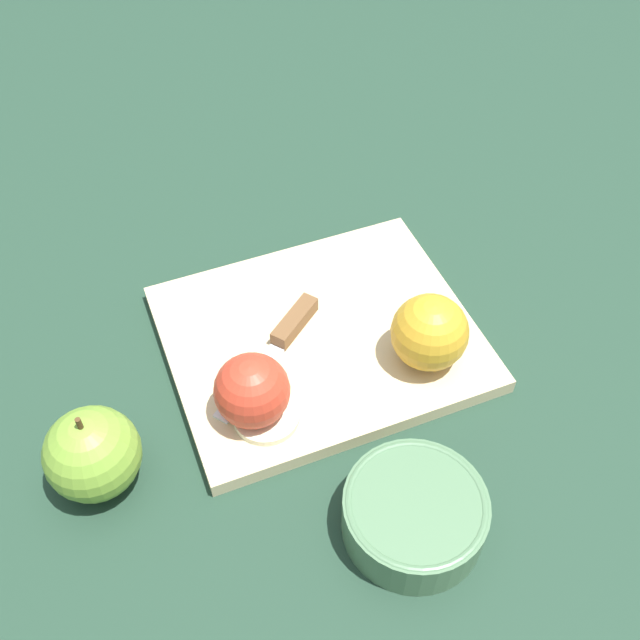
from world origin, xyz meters
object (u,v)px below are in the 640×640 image
apple_half_left (430,333)px  bowl (414,513)px  apple_whole (93,454)px  apple_half_right (252,391)px  knife (286,333)px

apple_half_left → bowl: bearing=-84.9°
apple_whole → bowl: size_ratio=0.78×
apple_half_right → bowl: 0.18m
apple_whole → bowl: apple_whole is taller
apple_half_right → knife: bearing=50.1°
apple_whole → bowl: 0.29m
apple_half_left → knife: size_ratio=0.53×
apple_whole → apple_half_left: bearing=-179.8°
bowl → apple_half_left: bearing=-121.1°
apple_half_right → knife: size_ratio=0.49×
apple_half_right → apple_half_left: bearing=-1.7°
knife → bowl: 0.24m
knife → bowl: bearing=60.1°
apple_half_right → bowl: size_ratio=0.57×
apple_half_left → bowl: 0.18m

